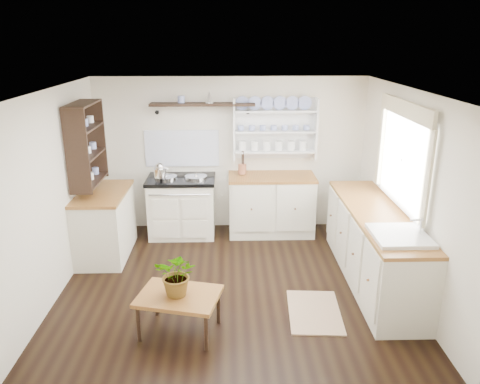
% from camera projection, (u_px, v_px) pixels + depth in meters
% --- Properties ---
extents(floor, '(4.00, 3.80, 0.01)m').
position_uv_depth(floor, '(232.00, 286.00, 5.60)').
color(floor, black).
rests_on(floor, ground).
extents(wall_back, '(4.00, 0.02, 2.30)m').
position_uv_depth(wall_back, '(231.00, 154.00, 7.04)').
color(wall_back, silver).
rests_on(wall_back, ground).
extents(wall_right, '(0.02, 3.80, 2.30)m').
position_uv_depth(wall_right, '(408.00, 193.00, 5.29)').
color(wall_right, silver).
rests_on(wall_right, ground).
extents(wall_left, '(0.02, 3.80, 2.30)m').
position_uv_depth(wall_left, '(52.00, 196.00, 5.19)').
color(wall_left, silver).
rests_on(wall_left, ground).
extents(ceiling, '(4.00, 3.80, 0.01)m').
position_uv_depth(ceiling, '(231.00, 91.00, 4.88)').
color(ceiling, white).
rests_on(ceiling, wall_back).
extents(window, '(0.08, 1.55, 1.22)m').
position_uv_depth(window, '(403.00, 155.00, 5.30)').
color(window, white).
rests_on(window, wall_right).
extents(aga_cooker, '(0.99, 0.69, 0.91)m').
position_uv_depth(aga_cooker, '(182.00, 206.00, 6.93)').
color(aga_cooker, white).
rests_on(aga_cooker, floor).
extents(back_cabinets, '(1.27, 0.63, 0.90)m').
position_uv_depth(back_cabinets, '(271.00, 204.00, 6.99)').
color(back_cabinets, white).
rests_on(back_cabinets, floor).
extents(right_cabinets, '(0.62, 2.43, 0.90)m').
position_uv_depth(right_cabinets, '(374.00, 246.00, 5.59)').
color(right_cabinets, white).
rests_on(right_cabinets, floor).
extents(belfast_sink, '(0.55, 0.60, 0.45)m').
position_uv_depth(belfast_sink, '(399.00, 246.00, 4.78)').
color(belfast_sink, white).
rests_on(belfast_sink, right_cabinets).
extents(left_cabinets, '(0.62, 1.13, 0.90)m').
position_uv_depth(left_cabinets, '(105.00, 223.00, 6.27)').
color(left_cabinets, white).
rests_on(left_cabinets, floor).
extents(plate_rack, '(1.20, 0.22, 0.90)m').
position_uv_depth(plate_rack, '(275.00, 128.00, 6.90)').
color(plate_rack, white).
rests_on(plate_rack, wall_back).
extents(high_shelf, '(1.50, 0.29, 0.16)m').
position_uv_depth(high_shelf, '(202.00, 105.00, 6.68)').
color(high_shelf, black).
rests_on(high_shelf, wall_back).
extents(left_shelving, '(0.28, 0.80, 1.05)m').
position_uv_depth(left_shelving, '(86.00, 143.00, 5.93)').
color(left_shelving, black).
rests_on(left_shelving, wall_left).
extents(kettle, '(0.17, 0.17, 0.21)m').
position_uv_depth(kettle, '(160.00, 170.00, 6.63)').
color(kettle, silver).
rests_on(kettle, aga_cooker).
extents(utensil_crock, '(0.12, 0.12, 0.14)m').
position_uv_depth(utensil_crock, '(242.00, 169.00, 6.89)').
color(utensil_crock, '#A95F3E').
rests_on(utensil_crock, back_cabinets).
extents(center_table, '(0.89, 0.73, 0.42)m').
position_uv_depth(center_table, '(179.00, 299.00, 4.61)').
color(center_table, brown).
rests_on(center_table, floor).
extents(potted_plant, '(0.48, 0.44, 0.45)m').
position_uv_depth(potted_plant, '(178.00, 274.00, 4.53)').
color(potted_plant, '#3F7233').
rests_on(potted_plant, center_table).
extents(floor_rug, '(0.60, 0.88, 0.02)m').
position_uv_depth(floor_rug, '(314.00, 312.00, 5.06)').
color(floor_rug, '#957556').
rests_on(floor_rug, floor).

